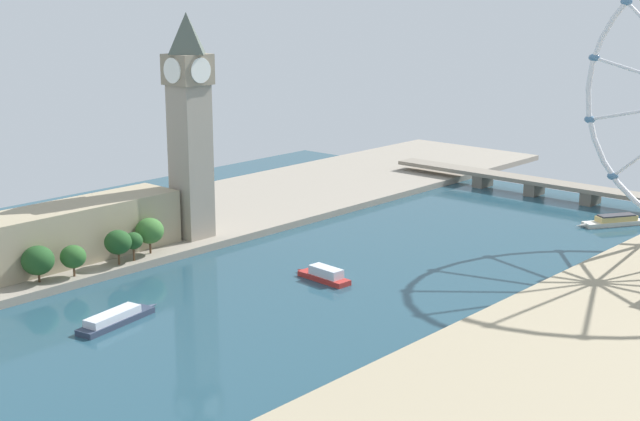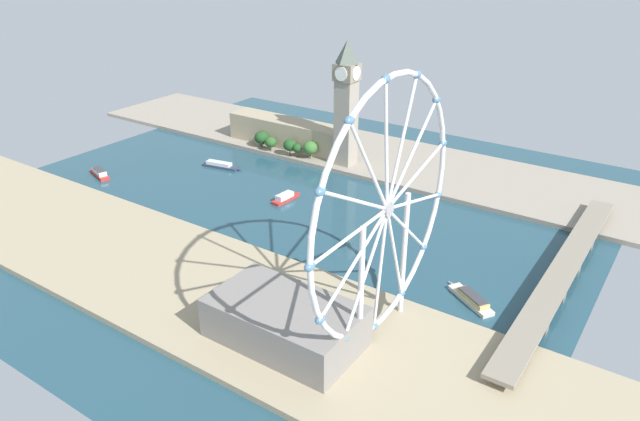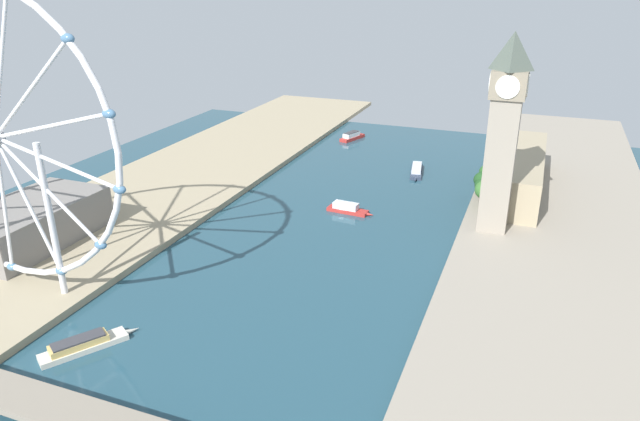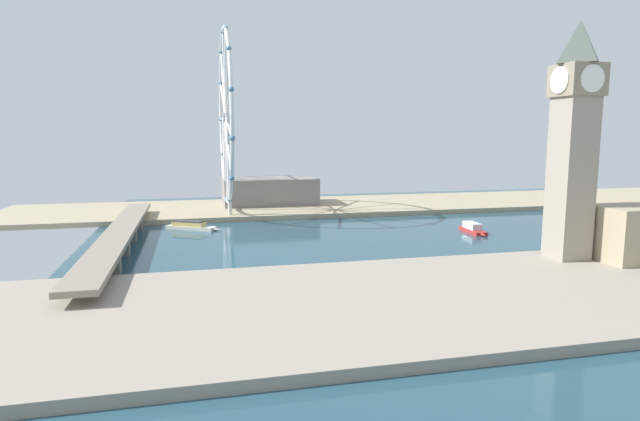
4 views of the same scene
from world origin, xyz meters
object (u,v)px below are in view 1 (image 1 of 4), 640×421
Objects in this scene: tour_boat_1 at (324,275)px; tour_boat_3 at (614,221)px; clock_tower at (190,123)px; parliament_block at (51,237)px; tour_boat_0 at (116,318)px; river_bridge at (562,187)px.

tour_boat_1 reaches higher than tour_boat_3.
clock_tower is 70.57m from parliament_block.
tour_boat_3 is (43.43, 143.92, -0.15)m from tour_boat_1.
tour_boat_0 is 78.31m from tour_boat_1.
tour_boat_0 is (52.71, -76.49, -48.05)m from clock_tower.
tour_boat_0 is at bearing -15.17° from parliament_block.
tour_boat_3 is (115.87, 143.21, -47.92)m from clock_tower.
parliament_block reaches higher than river_bridge.
clock_tower reaches higher than tour_boat_1.
clock_tower is at bearing 3.86° from tour_boat_1.
clock_tower is at bearing 24.69° from tour_boat_0.
tour_boat_0 is at bearing 16.27° from tour_boat_3.
tour_boat_1 is at bearing -90.74° from river_bridge.
river_bridge reaches higher than tour_boat_3.
parliament_block reaches higher than tour_boat_0.
tour_boat_0 is 228.60m from tour_boat_3.
parliament_block is at bearing 40.39° from tour_boat_1.
tour_boat_1 is at bearing 35.97° from parliament_block.
river_bridge reaches higher than tour_boat_0.
parliament_block is 101.19m from tour_boat_1.
clock_tower is 0.47× the size of river_bridge.
parliament_block is at bearing -109.66° from river_bridge.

